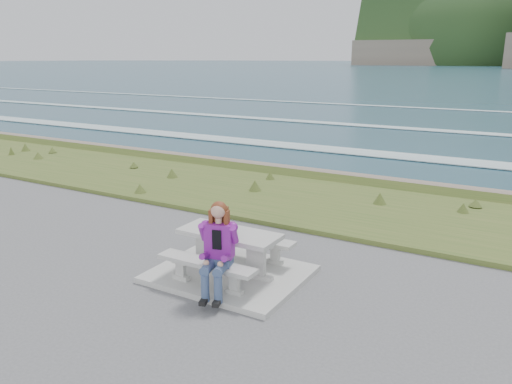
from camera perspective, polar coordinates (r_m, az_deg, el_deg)
concrete_slab at (r=9.02m, az=-2.99°, el=-9.33°), size 2.60×2.10×0.10m
picnic_table at (r=8.78m, az=-3.05°, el=-5.57°), size 1.80×0.75×0.75m
bench_landward at (r=8.33m, az=-5.67°, el=-8.53°), size 1.80×0.35×0.45m
bench_seaward at (r=9.42m, az=-0.70°, el=-5.60°), size 1.80×0.35×0.45m
grass_verge at (r=13.25m, az=8.83°, el=-1.65°), size 160.00×4.50×0.22m
shore_drop at (r=15.90m, az=12.64°, el=0.98°), size 160.00×0.80×2.20m
ocean at (r=32.75m, az=21.68°, el=4.34°), size 1600.00×1600.00×0.09m
seated_woman at (r=7.99m, az=-4.51°, el=-7.98°), size 0.62×0.85×1.50m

